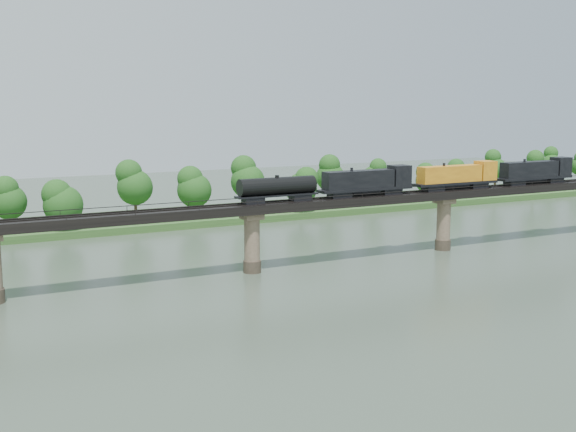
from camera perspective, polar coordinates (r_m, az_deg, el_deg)
name	(u,v)px	position (r m, az deg, el deg)	size (l,w,h in m)	color
ground	(348,321)	(94.88, 4.74, -8.25)	(400.00, 400.00, 0.00)	#344235
far_bank	(155,219)	(170.93, -10.49, -0.27)	(300.00, 24.00, 1.60)	#2B5220
bridge	(252,240)	(119.26, -2.87, -1.91)	(236.00, 30.00, 11.50)	#473A2D
bridge_superstructure	(252,202)	(118.21, -2.89, 1.10)	(220.00, 4.90, 0.75)	black
far_treeline	(123,189)	(163.37, -12.87, 2.07)	(289.06, 17.54, 13.60)	#382619
freight_train	(428,178)	(136.59, 10.98, 2.95)	(74.86, 2.92, 5.15)	black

